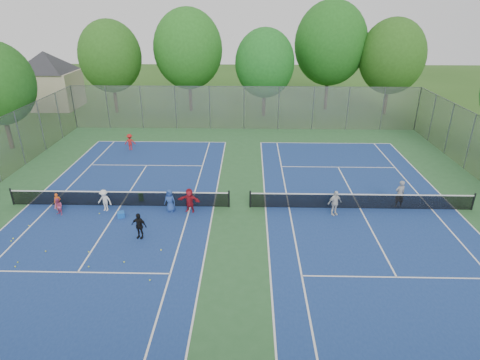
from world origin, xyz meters
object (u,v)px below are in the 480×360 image
net_right (361,202)px  ball_crate (121,215)px  instructor (400,194)px  net_left (120,199)px  ball_hopper (141,197)px

net_right → ball_crate: size_ratio=33.84×
instructor → net_left: bearing=-13.6°
ball_hopper → net_left: bearing=-146.4°
net_right → ball_crate: net_right is taller
ball_hopper → instructor: (15.22, -0.40, 0.57)m
ball_hopper → instructor: bearing=-1.5°
net_left → net_right: 14.00m
net_right → instructor: (2.25, 0.29, 0.38)m
net_left → ball_hopper: (1.04, 0.69, -0.19)m
net_left → net_right: same height
net_right → ball_crate: 13.64m
ball_crate → ball_hopper: 2.15m
instructor → ball_crate: bearing=-8.6°
ball_crate → net_left: bearing=107.6°
ball_crate → ball_hopper: bearing=73.6°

